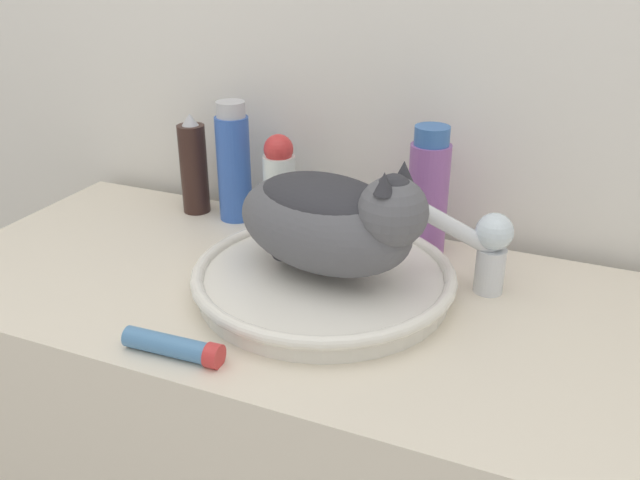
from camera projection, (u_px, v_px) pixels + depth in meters
wall_back at (373, 28)px, 1.15m from camera, size 8.00×0.05×2.40m
sink_basin at (324, 278)px, 1.01m from camera, size 0.39×0.39×0.04m
cat at (331, 217)px, 0.96m from camera, size 0.31×0.30×0.18m
faucet at (485, 245)px, 0.99m from camera, size 0.15×0.09×0.15m
hairspray_can_black at (194, 167)px, 1.27m from camera, size 0.05×0.05×0.19m
lotion_bottle_white at (279, 181)px, 1.21m from camera, size 0.06×0.06×0.17m
mouthwash_bottle at (428, 193)px, 1.10m from camera, size 0.07×0.07×0.22m
shampoo_bottle_tall at (234, 164)px, 1.23m from camera, size 0.06×0.06×0.22m
cream_tube at (174, 347)px, 0.86m from camera, size 0.14×0.04×0.03m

